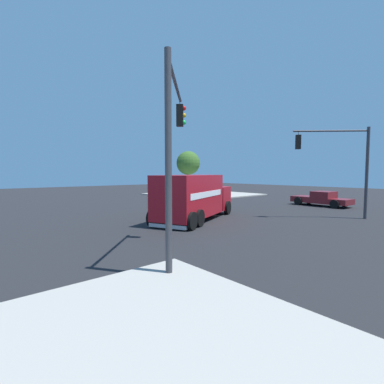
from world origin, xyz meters
TOP-DOWN VIEW (x-y plane):
  - ground_plane at (0.00, 0.00)m, footprint 100.00×100.00m
  - sidewalk_corner_near at (-13.77, -13.77)m, footprint 12.67×12.67m
  - delivery_truck at (1.16, 1.31)m, footprint 8.21×5.58m
  - traffic_light_primary at (-6.75, 7.41)m, footprint 3.70×3.53m
  - traffic_light_secondary at (7.33, 7.28)m, footprint 3.41×3.68m
  - pickup_maroon at (-12.98, 3.29)m, footprint 2.44×5.28m
  - pedestrian_near_corner at (-13.56, -13.83)m, footprint 0.43×0.39m
  - picket_fence_run at (-13.77, -19.86)m, footprint 6.40×0.05m
  - shade_tree_near at (-14.78, -18.28)m, footprint 3.68×3.68m

SIDE VIEW (x-z plane):
  - ground_plane at x=0.00m, z-range 0.00..0.00m
  - sidewalk_corner_near at x=-13.77m, z-range 0.00..0.14m
  - picket_fence_run at x=-13.77m, z-range 0.15..1.10m
  - pickup_maroon at x=-12.98m, z-range 0.04..1.42m
  - pedestrian_near_corner at x=-13.56m, z-range 0.26..1.96m
  - delivery_truck at x=1.16m, z-range 0.05..3.01m
  - traffic_light_primary at x=-6.75m, z-range 1.01..7.14m
  - traffic_light_secondary at x=7.33m, z-range 1.18..7.66m
  - shade_tree_near at x=-14.78m, z-range 1.44..7.77m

